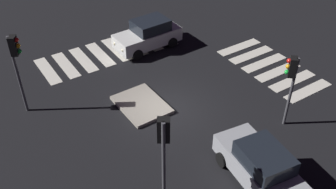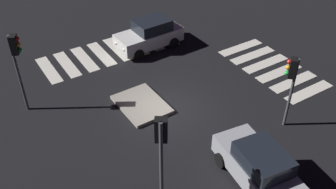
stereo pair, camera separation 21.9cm
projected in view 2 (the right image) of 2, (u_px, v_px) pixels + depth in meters
ground_plane at (168, 110)px, 20.61m from camera, size 80.00×80.00×0.00m
traffic_island at (142, 104)px, 20.83m from camera, size 2.99×2.27×0.18m
car_silver at (258, 166)px, 16.22m from camera, size 4.49×2.46×1.88m
car_white at (150, 34)px, 25.26m from camera, size 2.16×4.38×1.88m
traffic_light_south at (291, 76)px, 17.96m from camera, size 0.54×0.54×3.83m
traffic_light_north at (16, 55)px, 18.68m from camera, size 0.54×0.53×4.34m
traffic_light_west at (161, 144)px, 13.60m from camera, size 0.53×0.54×4.60m
crosswalk_near at (272, 68)px, 23.79m from camera, size 6.45×3.20×0.02m
crosswalk_side at (110, 51)px, 25.33m from camera, size 3.20×8.75×0.02m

